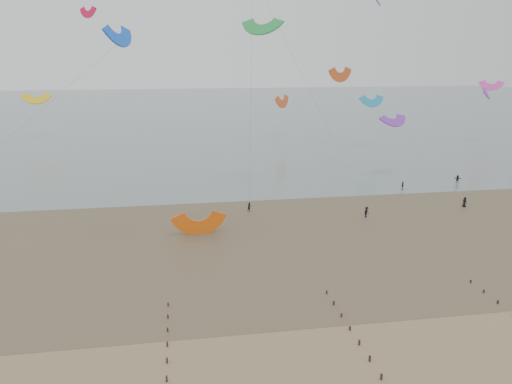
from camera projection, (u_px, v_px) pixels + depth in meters
ground at (323, 358)px, 45.34m from camera, size 500.00×500.00×0.00m
sea_and_shore at (234, 231)px, 77.41m from camera, size 500.00×665.00×0.03m
kitesurfers at (419, 193)px, 95.32m from camera, size 146.02×20.15×1.86m
grounded_kite at (199, 234)px, 76.23m from camera, size 7.47×6.06×3.87m
kites_airborne at (186, 76)px, 126.67m from camera, size 237.84×126.52×35.61m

